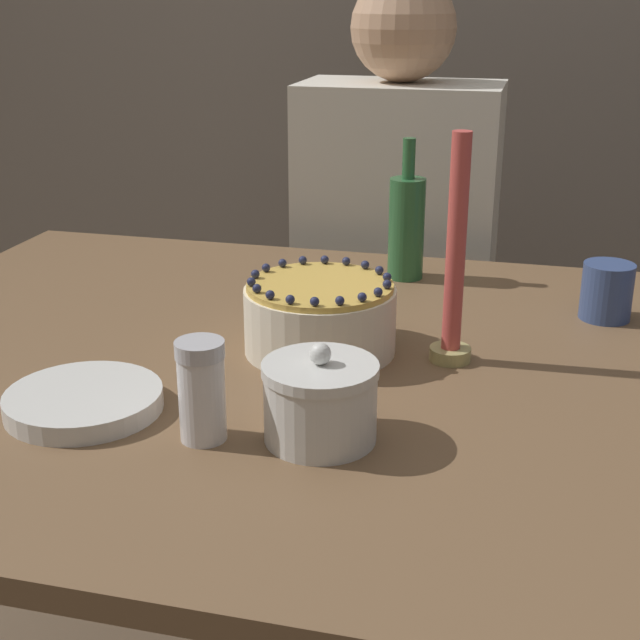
% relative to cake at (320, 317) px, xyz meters
% --- Properties ---
extents(dining_table, '(1.39, 1.04, 0.73)m').
position_rel_cake_xyz_m(dining_table, '(-0.01, -0.03, -0.15)').
color(dining_table, brown).
rests_on(dining_table, ground_plane).
extents(cake, '(0.21, 0.21, 0.11)m').
position_rel_cake_xyz_m(cake, '(0.00, 0.00, 0.00)').
color(cake, '#EFE5CC').
rests_on(cake, dining_table).
extents(sugar_bowl, '(0.13, 0.13, 0.11)m').
position_rel_cake_xyz_m(sugar_bowl, '(0.06, -0.25, -0.00)').
color(sugar_bowl, silver).
rests_on(sugar_bowl, dining_table).
extents(sugar_shaker, '(0.05, 0.05, 0.12)m').
position_rel_cake_xyz_m(sugar_shaker, '(-0.06, -0.28, 0.01)').
color(sugar_shaker, white).
rests_on(sugar_shaker, dining_table).
extents(plate_stack, '(0.19, 0.19, 0.02)m').
position_rel_cake_xyz_m(plate_stack, '(-0.22, -0.25, -0.04)').
color(plate_stack, silver).
rests_on(plate_stack, dining_table).
extents(candle, '(0.06, 0.06, 0.30)m').
position_rel_cake_xyz_m(candle, '(0.18, 0.01, 0.08)').
color(candle, tan).
rests_on(candle, dining_table).
extents(bottle, '(0.06, 0.06, 0.24)m').
position_rel_cake_xyz_m(bottle, '(0.06, 0.36, 0.04)').
color(bottle, '#2D6638').
rests_on(bottle, dining_table).
extents(cup, '(0.08, 0.08, 0.09)m').
position_rel_cake_xyz_m(cup, '(0.39, 0.23, -0.01)').
color(cup, '#384C7F').
rests_on(cup, dining_table).
extents(person_man_blue_shirt, '(0.40, 0.34, 1.23)m').
position_rel_cake_xyz_m(person_man_blue_shirt, '(-0.01, 0.69, -0.24)').
color(person_man_blue_shirt, '#473D33').
rests_on(person_man_blue_shirt, ground_plane).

